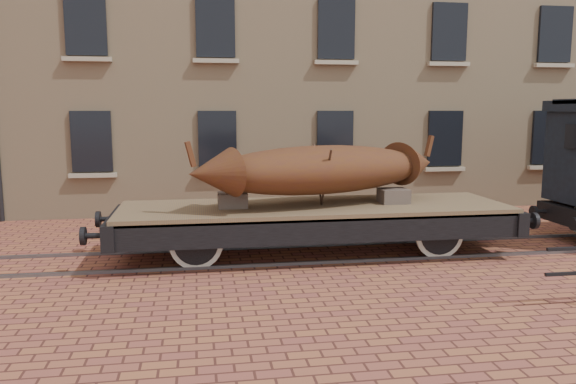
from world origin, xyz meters
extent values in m
plane|color=brown|center=(0.00, 0.00, 0.00)|extent=(90.00, 90.00, 0.00)
cube|color=#D1B185|center=(3.00, 10.00, 7.00)|extent=(40.00, 10.00, 14.00)
cube|color=black|center=(-6.00, 4.96, 2.20)|extent=(1.10, 0.12, 1.70)
cube|color=tan|center=(-6.00, 4.90, 1.25)|extent=(1.30, 0.18, 0.12)
cube|color=black|center=(-2.50, 4.96, 2.20)|extent=(1.10, 0.12, 1.70)
cube|color=tan|center=(-2.50, 4.90, 1.25)|extent=(1.30, 0.18, 0.12)
cube|color=black|center=(1.00, 4.96, 2.20)|extent=(1.10, 0.12, 1.70)
cube|color=tan|center=(1.00, 4.90, 1.25)|extent=(1.30, 0.18, 0.12)
cube|color=black|center=(4.50, 4.96, 2.20)|extent=(1.10, 0.12, 1.70)
cube|color=tan|center=(4.50, 4.90, 1.25)|extent=(1.30, 0.18, 0.12)
cube|color=black|center=(8.00, 4.96, 2.20)|extent=(1.10, 0.12, 1.70)
cube|color=tan|center=(8.00, 4.90, 1.25)|extent=(1.30, 0.18, 0.12)
cube|color=black|center=(-6.00, 4.96, 5.40)|extent=(1.10, 0.12, 1.70)
cube|color=tan|center=(-6.00, 4.90, 4.45)|extent=(1.30, 0.18, 0.12)
cube|color=black|center=(-2.50, 4.96, 5.40)|extent=(1.10, 0.12, 1.70)
cube|color=tan|center=(-2.50, 4.90, 4.45)|extent=(1.30, 0.18, 0.12)
cube|color=black|center=(1.00, 4.96, 5.40)|extent=(1.10, 0.12, 1.70)
cube|color=tan|center=(1.00, 4.90, 4.45)|extent=(1.30, 0.18, 0.12)
cube|color=black|center=(4.50, 4.96, 5.40)|extent=(1.10, 0.12, 1.70)
cube|color=tan|center=(4.50, 4.90, 4.45)|extent=(1.30, 0.18, 0.12)
cube|color=black|center=(8.00, 4.96, 5.40)|extent=(1.10, 0.12, 1.70)
cube|color=tan|center=(8.00, 4.90, 4.45)|extent=(1.30, 0.18, 0.12)
cube|color=#59595E|center=(0.00, -0.72, 0.03)|extent=(30.00, 0.08, 0.06)
cube|color=#59595E|center=(0.00, 0.72, 0.03)|extent=(30.00, 0.08, 0.06)
cube|color=brown|center=(-0.65, 0.00, 1.02)|extent=(8.14, 2.39, 0.13)
cube|color=black|center=(-0.65, -1.11, 0.76)|extent=(8.14, 0.17, 0.49)
cube|color=black|center=(-0.65, 1.11, 0.76)|extent=(8.14, 0.17, 0.49)
cube|color=black|center=(-4.72, 0.00, 0.76)|extent=(0.24, 2.50, 0.49)
cylinder|color=black|center=(-5.02, -0.81, 0.76)|extent=(0.38, 0.11, 0.11)
cylinder|color=black|center=(-5.21, -0.81, 0.76)|extent=(0.09, 0.35, 0.35)
cylinder|color=black|center=(-5.02, 0.81, 0.76)|extent=(0.38, 0.11, 0.11)
cylinder|color=black|center=(-5.21, 0.81, 0.76)|extent=(0.09, 0.35, 0.35)
cube|color=black|center=(3.42, 0.00, 0.76)|extent=(0.24, 2.50, 0.49)
cylinder|color=black|center=(3.72, -0.81, 0.76)|extent=(0.38, 0.11, 0.11)
cylinder|color=black|center=(3.91, -0.81, 0.76)|extent=(0.09, 0.35, 0.35)
cylinder|color=black|center=(3.72, 0.81, 0.76)|extent=(0.38, 0.11, 0.11)
cylinder|color=black|center=(3.91, 0.81, 0.76)|extent=(0.09, 0.35, 0.35)
cylinder|color=black|center=(-3.15, 0.00, 0.52)|extent=(0.11, 2.06, 0.11)
cylinder|color=beige|center=(-3.15, -0.72, 0.52)|extent=(1.04, 0.08, 1.04)
cylinder|color=black|center=(-3.15, -0.72, 0.52)|extent=(0.85, 0.11, 0.85)
cube|color=black|center=(-3.15, -0.85, 0.78)|extent=(0.98, 0.09, 0.11)
cylinder|color=beige|center=(-3.15, 0.72, 0.52)|extent=(1.04, 0.08, 1.04)
cylinder|color=black|center=(-3.15, 0.72, 0.52)|extent=(0.85, 0.11, 0.85)
cube|color=black|center=(-3.15, 0.85, 0.78)|extent=(0.98, 0.09, 0.11)
cylinder|color=black|center=(1.85, 0.00, 0.52)|extent=(0.11, 2.06, 0.11)
cylinder|color=beige|center=(1.85, -0.72, 0.52)|extent=(1.04, 0.08, 1.04)
cylinder|color=black|center=(1.85, -0.72, 0.52)|extent=(0.85, 0.11, 0.85)
cube|color=black|center=(1.85, -0.85, 0.78)|extent=(0.98, 0.09, 0.11)
cylinder|color=beige|center=(1.85, 0.72, 0.52)|extent=(1.04, 0.08, 1.04)
cylinder|color=black|center=(1.85, 0.72, 0.52)|extent=(0.85, 0.11, 0.85)
cube|color=black|center=(1.85, 0.85, 0.78)|extent=(0.98, 0.09, 0.11)
cube|color=black|center=(-0.65, 0.00, 0.60)|extent=(4.34, 0.07, 0.07)
cube|color=brown|center=(-2.39, 0.00, 1.24)|extent=(0.60, 0.54, 0.30)
cube|color=brown|center=(1.09, 0.00, 1.24)|extent=(0.60, 0.54, 0.30)
ellipsoid|color=#4C2A11|center=(-0.51, 0.00, 1.83)|extent=(5.34, 2.94, 1.02)
cone|color=#4C2A11|center=(-2.83, -0.67, 1.88)|extent=(1.11, 1.17, 0.97)
cube|color=#4C2A11|center=(-3.21, -0.78, 2.25)|extent=(0.22, 0.16, 0.49)
cone|color=#4C2A11|center=(1.82, 0.67, 1.88)|extent=(1.11, 1.17, 0.97)
cube|color=#4C2A11|center=(2.20, 0.78, 2.25)|extent=(0.22, 0.16, 0.49)
cylinder|color=#402F23|center=(-0.51, -0.41, 1.70)|extent=(0.04, 0.87, 1.25)
cylinder|color=#402F23|center=(-0.51, 0.41, 1.70)|extent=(0.04, 0.87, 1.25)
cube|color=black|center=(5.31, 0.00, 0.64)|extent=(0.20, 2.21, 0.41)
cylinder|color=black|center=(4.90, -0.74, 0.64)|extent=(0.07, 0.29, 0.29)
cylinder|color=black|center=(4.90, 0.74, 0.64)|extent=(0.07, 0.29, 0.29)
cube|color=black|center=(5.29, 0.00, 2.48)|extent=(0.07, 0.55, 0.55)
camera|label=1|loc=(-3.08, -11.45, 3.08)|focal=35.00mm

